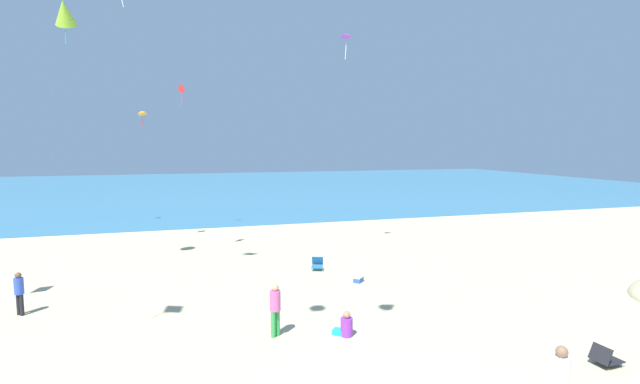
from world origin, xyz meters
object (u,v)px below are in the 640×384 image
object	(u,v)px
kite_lime	(64,13)
cooler_box	(358,279)
beach_chair_mid_beach	(317,264)
person_3	(345,327)
kite_red	(181,90)
beach_chair_far_right	(605,357)
kite_orange	(141,113)
person_0	(560,381)
person_1	(275,306)
person_2	(19,291)
kite_purple	(346,36)

from	to	relation	value
kite_lime	cooler_box	bearing A→B (deg)	-17.78
beach_chair_mid_beach	kite_lime	xyz separation A→B (m)	(-10.05, 1.30, 10.61)
person_3	kite_red	size ratio (longest dim) A/B	0.56
beach_chair_far_right	kite_orange	world-z (taller)	kite_orange
kite_red	cooler_box	bearing A→B (deg)	-61.62
kite_lime	kite_red	xyz separation A→B (m)	(4.27, 9.19, -1.81)
person_0	person_1	bearing A→B (deg)	-113.81
person_1	person_2	world-z (taller)	person_1
kite_purple	beach_chair_mid_beach	bearing A→B (deg)	-132.07
person_0	kite_orange	world-z (taller)	kite_orange
person_3	person_0	bearing A→B (deg)	156.96
kite_lime	kite_orange	size ratio (longest dim) A/B	1.86
person_1	kite_red	distance (m)	19.09
kite_purple	person_1	bearing A→B (deg)	-120.73
kite_lime	kite_red	bearing A→B (deg)	65.09
beach_chair_far_right	person_2	world-z (taller)	person_2
beach_chair_mid_beach	person_2	world-z (taller)	person_2
beach_chair_far_right	cooler_box	world-z (taller)	beach_chair_far_right
person_2	kite_purple	world-z (taller)	kite_purple
person_1	kite_orange	xyz separation A→B (m)	(-4.77, 14.38, 6.49)
person_0	kite_purple	xyz separation A→B (m)	(0.72, 14.89, 10.02)
beach_chair_mid_beach	kite_purple	xyz separation A→B (m)	(2.17, 2.40, 10.75)
person_3	kite_purple	world-z (taller)	kite_purple
kite_purple	kite_orange	xyz separation A→B (m)	(-10.11, 5.39, -3.60)
beach_chair_mid_beach	person_2	distance (m)	11.34
person_3	kite_lime	xyz separation A→B (m)	(-8.88, 8.42, 10.59)
kite_orange	person_3	bearing A→B (deg)	-65.58
person_2	person_3	world-z (taller)	person_2
kite_red	beach_chair_mid_beach	bearing A→B (deg)	-61.13
beach_chair_far_right	beach_chair_mid_beach	bearing A→B (deg)	108.79
beach_chair_mid_beach	kite_lime	world-z (taller)	kite_lime
person_0	person_2	distance (m)	15.96
kite_purple	kite_orange	world-z (taller)	kite_purple
person_0	person_3	xyz separation A→B (m)	(-2.62, 5.36, -0.71)
kite_orange	person_2	bearing A→B (deg)	-106.66
cooler_box	kite_red	world-z (taller)	kite_red
kite_lime	kite_purple	size ratio (longest dim) A/B	1.39
kite_lime	beach_chair_mid_beach	bearing A→B (deg)	-7.35
beach_chair_mid_beach	kite_purple	size ratio (longest dim) A/B	0.60
beach_chair_far_right	person_0	world-z (taller)	person_0
beach_chair_mid_beach	kite_orange	distance (m)	13.23
kite_lime	kite_purple	distance (m)	12.27
person_2	kite_lime	xyz separation A→B (m)	(0.98, 3.84, 10.03)
beach_chair_mid_beach	person_1	world-z (taller)	person_1
person_3	kite_lime	size ratio (longest dim) A/B	0.42
beach_chair_far_right	kite_orange	size ratio (longest dim) A/B	0.74
beach_chair_far_right	person_3	xyz separation A→B (m)	(-5.80, 3.60, 0.05)
person_0	kite_lime	distance (m)	20.49
person_2	person_3	distance (m)	10.89
kite_lime	kite_orange	xyz separation A→B (m)	(2.11, 6.50, -3.46)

